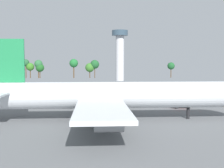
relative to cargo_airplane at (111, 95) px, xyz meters
The scene contains 5 objects.
ground_plane 5.45m from the cargo_airplane, ahead, with size 236.72×236.72×0.00m, color slate.
cargo_airplane is the anchor object (origin of this frame).
baggage_tug 26.02m from the cargo_airplane, 35.73° to the left, with size 5.37×2.45×2.42m.
control_tower 131.97m from the cargo_airplane, 83.82° to the left, with size 10.72×10.72×33.96m.
tree_line_backdrop 167.90m from the cargo_airplane, 97.09° to the left, with size 121.91×7.25×15.22m.
Camera 1 is at (-4.07, -62.52, 12.86)m, focal length 45.82 mm.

